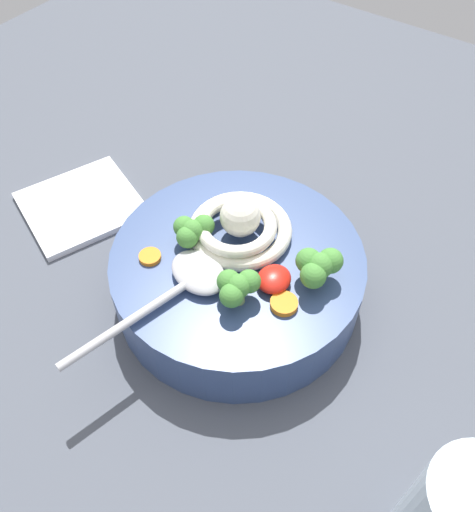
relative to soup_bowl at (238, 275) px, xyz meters
The scene contains 11 objects.
table_slab 5.65cm from the soup_bowl, 45.10° to the right, with size 132.56×132.56×4.24cm, color #474C56.
soup_bowl is the anchor object (origin of this frame).
noodle_pile 5.08cm from the soup_bowl, 154.15° to the right, with size 11.48×11.25×4.61cm.
soup_spoon 6.92cm from the soup_bowl, 13.84° to the right, with size 17.51×7.42×1.60cm.
chili_sauce_dollop 6.10cm from the soup_bowl, 79.96° to the left, with size 3.46×3.11×1.56cm, color red.
broccoli_floret_front 6.83cm from the soup_bowl, 74.59° to the right, with size 4.22×3.63×3.34cm.
broccoli_floret_beside_chili 7.34cm from the soup_bowl, 35.10° to the left, with size 4.29×3.69×3.39cm.
broccoli_floret_rear 9.57cm from the soup_bowl, 102.21° to the left, with size 4.73×4.07×3.74cm.
carrot_slice_center 7.94cm from the soup_bowl, 71.05° to the left, with size 2.55×2.55×0.60cm, color orange.
carrot_slice_near_spoon 9.10cm from the soup_bowl, 52.62° to the right, with size 2.17×2.17×0.47cm, color orange.
folded_napkin 23.05cm from the soup_bowl, 88.66° to the right, with size 13.02×12.32×0.80cm, color white.
Camera 1 is at (26.24, 21.19, 50.96)cm, focal length 38.00 mm.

